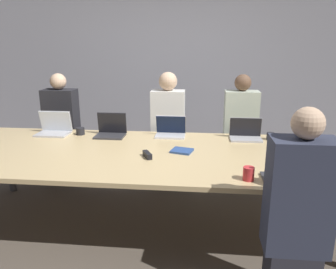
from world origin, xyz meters
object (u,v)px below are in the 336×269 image
at_px(laptop_near_right, 285,174).
at_px(cup_far_left, 80,131).
at_px(laptop_far_left, 54,127).
at_px(laptop_far_right, 246,133).
at_px(cup_far_right, 270,136).
at_px(laptop_far_midleft, 111,129).
at_px(cup_near_right, 249,174).
at_px(person_near_right, 297,218).
at_px(stapler, 147,155).
at_px(laptop_far_center, 171,130).
at_px(person_far_right, 240,133).
at_px(person_far_left, 63,131).
at_px(person_far_center, 168,131).

relative_size(laptop_near_right, cup_far_left, 3.26).
xyz_separation_m(laptop_far_left, laptop_far_right, (2.14, 0.01, -0.01)).
height_order(cup_far_right, laptop_far_midleft, laptop_far_midleft).
bearing_deg(cup_near_right, cup_far_left, 147.23).
height_order(person_near_right, stapler, person_near_right).
bearing_deg(stapler, cup_far_left, 114.71).
xyz_separation_m(laptop_far_center, cup_far_left, (-1.02, -0.05, -0.03)).
distance_m(laptop_far_center, cup_far_left, 1.02).
bearing_deg(cup_far_right, laptop_near_right, -95.93).
relative_size(cup_near_right, cup_far_left, 1.11).
height_order(laptop_far_left, cup_far_right, laptop_far_left).
relative_size(laptop_far_center, cup_far_left, 3.52).
height_order(person_far_right, laptop_far_midleft, person_far_right).
height_order(person_far_left, cup_far_left, person_far_left).
bearing_deg(laptop_far_left, laptop_far_midleft, -1.00).
relative_size(person_near_right, stapler, 9.05).
bearing_deg(stapler, laptop_far_center, 51.58).
xyz_separation_m(laptop_near_right, stapler, (-1.10, 0.45, -0.05)).
bearing_deg(person_near_right, laptop_far_center, -58.56).
bearing_deg(person_far_right, stapler, -128.89).
height_order(laptop_near_right, laptop_far_left, laptop_far_left).
xyz_separation_m(person_far_left, laptop_far_midleft, (0.75, -0.42, 0.15)).
bearing_deg(laptop_far_center, laptop_far_midleft, -175.10).
xyz_separation_m(laptop_far_center, laptop_far_left, (-1.32, -0.05, 0.01)).
xyz_separation_m(cup_near_right, person_far_right, (0.11, 1.61, -0.12)).
bearing_deg(person_far_center, person_far_right, 3.39).
height_order(cup_far_left, cup_far_right, same).
relative_size(laptop_far_center, cup_near_right, 3.18).
xyz_separation_m(cup_near_right, cup_far_right, (0.38, 1.11, -0.01)).
bearing_deg(person_far_right, cup_far_right, -62.07).
bearing_deg(cup_near_right, laptop_near_right, -5.87).
bearing_deg(cup_far_left, person_near_right, -37.46).
relative_size(cup_far_left, stapler, 0.61).
bearing_deg(person_far_right, cup_far_left, -164.66).
relative_size(laptop_near_right, person_far_left, 0.22).
xyz_separation_m(laptop_far_left, laptop_far_midleft, (0.66, -0.01, -0.00)).
height_order(person_near_right, laptop_far_right, person_near_right).
relative_size(person_far_left, stapler, 9.06).
bearing_deg(person_far_right, laptop_far_midleft, -160.90).
xyz_separation_m(person_far_right, laptop_far_midleft, (-1.47, -0.51, 0.15)).
xyz_separation_m(person_near_right, laptop_far_midleft, (-1.61, 1.50, 0.15)).
height_order(cup_far_left, laptop_far_right, laptop_far_right).
height_order(person_far_center, stapler, person_far_center).
height_order(laptop_far_left, laptop_far_right, laptop_far_left).
bearing_deg(cup_far_left, person_far_right, 15.34).
distance_m(person_far_center, person_near_right, 2.21).
bearing_deg(laptop_far_midleft, laptop_far_left, 179.00).
bearing_deg(laptop_far_left, person_far_center, 19.62).
bearing_deg(stapler, laptop_far_midleft, 100.21).
xyz_separation_m(laptop_far_center, stapler, (-0.14, -0.73, -0.04)).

